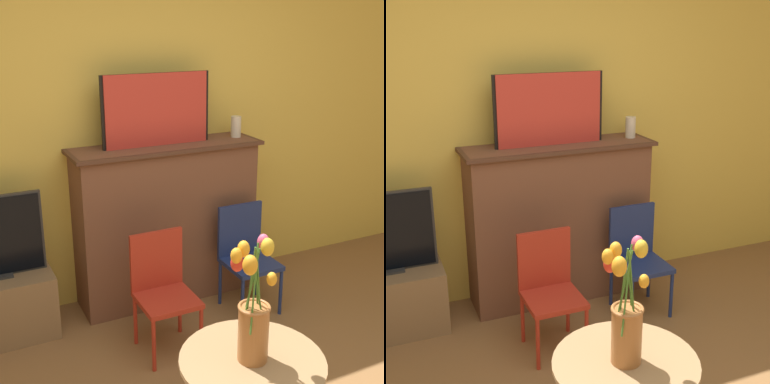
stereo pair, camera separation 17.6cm
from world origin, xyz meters
TOP-DOWN VIEW (x-y plane):
  - wall_back at (0.00, 2.13)m, footprint 8.00×0.06m
  - fireplace_mantel at (0.22, 1.92)m, footprint 1.32×0.39m
  - painting at (0.17, 1.93)m, footprint 0.75×0.03m
  - mantel_candle at (0.77, 1.92)m, footprint 0.07×0.07m
  - chair_red at (-0.06, 1.34)m, footprint 0.34×0.34m
  - chair_blue at (0.65, 1.54)m, footprint 0.34×0.34m
  - vase_tulips at (-0.08, 0.32)m, footprint 0.22×0.21m

SIDE VIEW (x-z plane):
  - chair_red at x=-0.06m, z-range 0.05..0.77m
  - chair_blue at x=0.65m, z-range 0.05..0.77m
  - fireplace_mantel at x=0.22m, z-range 0.01..1.14m
  - vase_tulips at x=-0.08m, z-range 0.49..1.05m
  - mantel_candle at x=0.77m, z-range 1.13..1.28m
  - wall_back at x=0.00m, z-range 0.00..2.70m
  - painting at x=0.17m, z-range 1.13..1.60m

